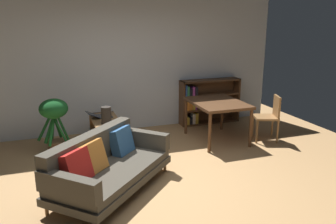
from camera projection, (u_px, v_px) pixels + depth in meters
ground_plane at (160, 186)px, 4.70m from camera, size 8.16×8.16×0.00m
back_wall_panel at (118, 65)px, 6.80m from camera, size 6.80×0.10×2.70m
fabric_couch at (106, 164)px, 4.53m from camera, size 1.90×1.91×0.75m
media_console at (107, 134)px, 6.02m from camera, size 0.46×1.11×0.52m
open_laptop at (100, 115)px, 6.13m from camera, size 0.46×0.35×0.11m
desk_speaker at (106, 115)px, 5.72m from camera, size 0.17×0.17×0.29m
potted_floor_plant at (54, 118)px, 5.69m from camera, size 0.55×0.49×0.96m
dining_table at (217, 106)px, 6.33m from camera, size 0.91×1.18×0.75m
dining_chair_near at (269, 115)px, 6.37m from camera, size 0.52×0.50×0.86m
bookshelf at (205, 102)px, 7.47m from camera, size 1.35×0.29×0.97m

